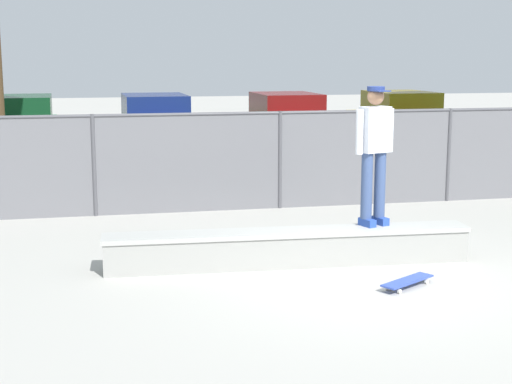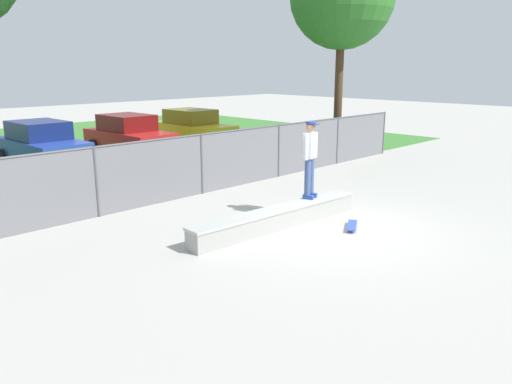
{
  "view_description": "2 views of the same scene",
  "coord_description": "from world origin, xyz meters",
  "px_view_note": "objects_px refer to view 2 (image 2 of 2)",
  "views": [
    {
      "loc": [
        -3.22,
        -8.47,
        2.74
      ],
      "look_at": [
        -1.19,
        1.05,
        0.97
      ],
      "focal_mm": 53.7,
      "sensor_mm": 36.0,
      "label": 1
    },
    {
      "loc": [
        -8.81,
        -6.42,
        3.56
      ],
      "look_at": [
        -1.37,
        1.03,
        0.92
      ],
      "focal_mm": 35.29,
      "sensor_mm": 36.0,
      "label": 2
    }
  ],
  "objects_px": {
    "car_blue": "(41,144)",
    "car_yellow": "(192,128)",
    "skateboard": "(352,225)",
    "skateboarder": "(310,156)",
    "car_red": "(129,135)",
    "concrete_ledge": "(278,218)"
  },
  "relations": [
    {
      "from": "skateboard",
      "to": "car_blue",
      "type": "xyz_separation_m",
      "value": [
        -1.98,
        11.99,
        0.77
      ]
    },
    {
      "from": "concrete_ledge",
      "to": "skateboard",
      "type": "distance_m",
      "value": 1.68
    },
    {
      "from": "car_blue",
      "to": "car_yellow",
      "type": "bearing_deg",
      "value": 1.27
    },
    {
      "from": "car_blue",
      "to": "car_yellow",
      "type": "relative_size",
      "value": 1.0
    },
    {
      "from": "car_yellow",
      "to": "skateboard",
      "type": "bearing_deg",
      "value": -112.25
    },
    {
      "from": "concrete_ledge",
      "to": "car_yellow",
      "type": "bearing_deg",
      "value": 60.8
    },
    {
      "from": "concrete_ledge",
      "to": "car_blue",
      "type": "xyz_separation_m",
      "value": [
        -0.84,
        10.78,
        0.6
      ]
    },
    {
      "from": "skateboarder",
      "to": "car_blue",
      "type": "distance_m",
      "value": 10.91
    },
    {
      "from": "car_yellow",
      "to": "car_blue",
      "type": "bearing_deg",
      "value": -178.73
    },
    {
      "from": "skateboard",
      "to": "car_yellow",
      "type": "relative_size",
      "value": 0.18
    },
    {
      "from": "car_blue",
      "to": "car_yellow",
      "type": "xyz_separation_m",
      "value": [
        6.95,
        0.15,
        0.0
      ]
    },
    {
      "from": "skateboard",
      "to": "car_red",
      "type": "height_order",
      "value": "car_red"
    },
    {
      "from": "car_red",
      "to": "skateboarder",
      "type": "bearing_deg",
      "value": -98.24
    },
    {
      "from": "car_blue",
      "to": "skateboard",
      "type": "bearing_deg",
      "value": -80.65
    },
    {
      "from": "car_yellow",
      "to": "car_red",
      "type": "bearing_deg",
      "value": -176.65
    },
    {
      "from": "concrete_ledge",
      "to": "skateboard",
      "type": "bearing_deg",
      "value": -46.96
    },
    {
      "from": "skateboard",
      "to": "car_yellow",
      "type": "height_order",
      "value": "car_yellow"
    },
    {
      "from": "skateboarder",
      "to": "skateboard",
      "type": "relative_size",
      "value": 2.34
    },
    {
      "from": "skateboarder",
      "to": "car_red",
      "type": "distance_m",
      "value": 10.79
    },
    {
      "from": "skateboard",
      "to": "car_yellow",
      "type": "xyz_separation_m",
      "value": [
        4.97,
        12.15,
        0.77
      ]
    },
    {
      "from": "skateboarder",
      "to": "car_red",
      "type": "relative_size",
      "value": 0.43
    },
    {
      "from": "car_blue",
      "to": "car_yellow",
      "type": "distance_m",
      "value": 6.95
    }
  ]
}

